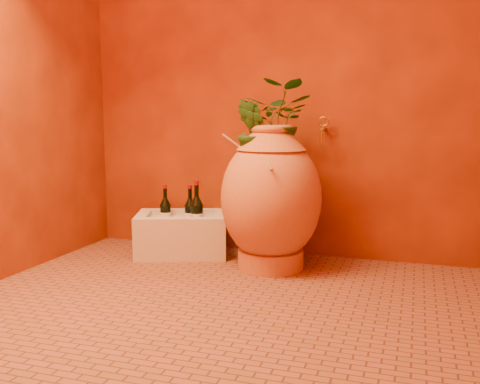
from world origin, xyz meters
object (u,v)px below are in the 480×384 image
(wine_bottle_b, at_px, (197,216))
(wine_bottle_c, at_px, (166,214))
(wall_tap, at_px, (323,128))
(amphora, at_px, (271,198))
(wine_bottle_a, at_px, (190,215))
(stone_basin, at_px, (182,235))

(wine_bottle_b, bearing_deg, wine_bottle_c, 166.99)
(wine_bottle_c, distance_m, wall_tap, 1.14)
(wall_tap, bearing_deg, amphora, -130.07)
(amphora, relative_size, wine_bottle_b, 2.45)
(amphora, height_order, wine_bottle_a, amphora)
(amphora, xyz_separation_m, wine_bottle_c, (-0.74, 0.13, -0.16))
(wine_bottle_a, distance_m, wall_tap, 1.00)
(wine_bottle_b, bearing_deg, stone_basin, 163.18)
(amphora, relative_size, wall_tap, 5.62)
(wine_bottle_b, bearing_deg, wine_bottle_a, 133.35)
(amphora, relative_size, stone_basin, 1.26)
(wine_bottle_b, bearing_deg, wall_tap, 16.04)
(stone_basin, distance_m, wine_bottle_b, 0.19)
(stone_basin, height_order, wine_bottle_c, wine_bottle_c)
(stone_basin, bearing_deg, amphora, -10.31)
(wine_bottle_a, distance_m, wine_bottle_b, 0.12)
(stone_basin, bearing_deg, wine_bottle_a, 54.13)
(wine_bottle_a, height_order, wall_tap, wall_tap)
(wine_bottle_a, relative_size, wine_bottle_c, 1.00)
(amphora, height_order, wine_bottle_c, amphora)
(wine_bottle_b, distance_m, wine_bottle_c, 0.25)
(wine_bottle_a, bearing_deg, wine_bottle_c, -168.58)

